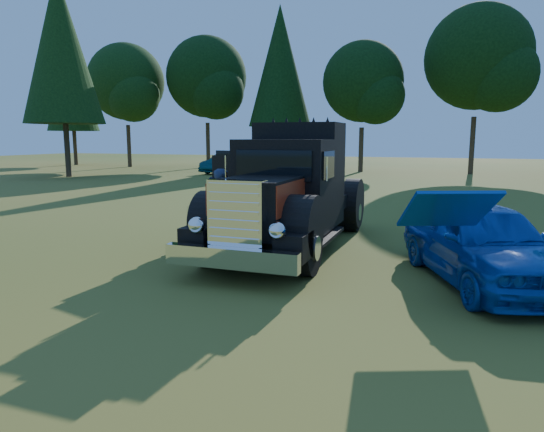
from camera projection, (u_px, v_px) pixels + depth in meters
The scene contains 7 objects.
ground at pixel (312, 280), 9.10m from camera, with size 120.00×120.00×0.00m, color #2A4D16.
treeline at pixel (422, 66), 34.81m from camera, with size 72.10×19.12×13.84m.
diamond_t_truck at pixel (289, 196), 11.46m from camera, with size 3.35×7.16×3.00m.
hotrod_coupe at pixel (482, 242), 8.80m from camera, with size 3.31×4.81×1.89m.
spectator_near at pixel (224, 210), 11.41m from camera, with size 0.70×0.46×1.93m, color #1C2243.
spectator_far at pixel (216, 209), 12.47m from camera, with size 0.80×0.63×1.66m, color #202A4C.
distant_teal_car at pixel (225, 163), 36.26m from camera, with size 1.56×4.46×1.47m, color #0A4139.
Camera 1 is at (2.26, -8.53, 2.64)m, focal length 32.00 mm.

